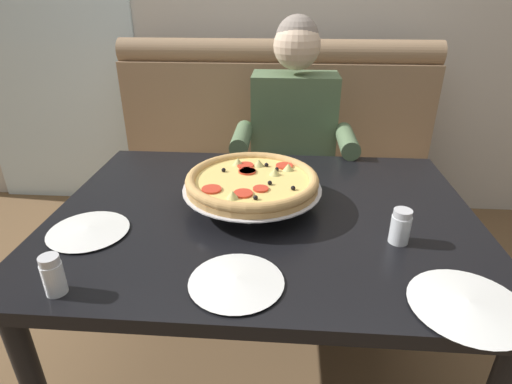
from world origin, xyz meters
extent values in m
plane|color=brown|center=(0.00, 0.00, 0.00)|extent=(16.00, 16.00, 0.00)
cube|color=#937556|center=(0.00, 0.84, 0.23)|extent=(1.77, 0.60, 0.46)
cube|color=#937556|center=(0.00, 1.23, 0.69)|extent=(1.77, 0.18, 0.65)
cylinder|color=#937556|center=(0.00, 1.23, 1.06)|extent=(1.77, 0.14, 0.14)
cube|color=black|center=(0.00, 0.00, 0.72)|extent=(1.32, 0.99, 0.04)
cylinder|color=black|center=(-0.59, 0.43, 0.35)|extent=(0.06, 0.06, 0.70)
cylinder|color=black|center=(0.59, 0.43, 0.35)|extent=(0.06, 0.06, 0.70)
cube|color=#2D3342|center=(0.10, 0.59, 0.54)|extent=(0.34, 0.40, 0.15)
cylinder|color=#2D3342|center=(0.00, 0.34, 0.23)|extent=(0.11, 0.11, 0.46)
cylinder|color=#2D3342|center=(0.20, 0.34, 0.23)|extent=(0.11, 0.11, 0.46)
cube|color=#56704C|center=(0.10, 0.81, 0.74)|extent=(0.40, 0.22, 0.56)
cylinder|color=#56704C|center=(-0.13, 0.59, 0.78)|extent=(0.08, 0.28, 0.08)
cylinder|color=#56704C|center=(0.33, 0.59, 0.78)|extent=(0.08, 0.28, 0.08)
sphere|color=beige|center=(0.10, 0.79, 1.15)|extent=(0.21, 0.21, 0.21)
sphere|color=gray|center=(0.10, 0.80, 1.18)|extent=(0.19, 0.19, 0.19)
cylinder|color=silver|center=(-0.04, -0.08, 0.77)|extent=(0.01, 0.01, 0.06)
cylinder|color=silver|center=(-0.14, 0.10, 0.77)|extent=(0.01, 0.01, 0.06)
cylinder|color=silver|center=(0.06, 0.10, 0.77)|extent=(0.01, 0.01, 0.06)
torus|color=silver|center=(-0.04, 0.04, 0.79)|extent=(0.24, 0.24, 0.01)
cylinder|color=silver|center=(-0.04, 0.04, 0.80)|extent=(0.44, 0.44, 0.00)
cylinder|color=tan|center=(-0.04, 0.04, 0.81)|extent=(0.42, 0.42, 0.02)
torus|color=tan|center=(-0.04, 0.04, 0.83)|extent=(0.42, 0.42, 0.03)
cylinder|color=#EFCC6B|center=(-0.04, 0.04, 0.83)|extent=(0.36, 0.36, 0.01)
cylinder|color=red|center=(-0.07, 0.14, 0.84)|extent=(0.06, 0.06, 0.01)
cylinder|color=red|center=(0.06, 0.15, 0.84)|extent=(0.06, 0.06, 0.01)
cylinder|color=red|center=(-0.06, 0.09, 0.84)|extent=(0.05, 0.05, 0.01)
cylinder|color=red|center=(-0.06, -0.07, 0.84)|extent=(0.06, 0.06, 0.01)
cylinder|color=red|center=(-0.15, -0.05, 0.84)|extent=(0.06, 0.06, 0.01)
cylinder|color=red|center=(-0.01, -0.04, 0.84)|extent=(0.05, 0.05, 0.01)
cylinder|color=red|center=(-0.06, 0.09, 0.84)|extent=(0.06, 0.06, 0.01)
sphere|color=black|center=(0.00, 0.14, 0.84)|extent=(0.01, 0.01, 0.01)
sphere|color=black|center=(-0.14, 0.09, 0.84)|extent=(0.01, 0.01, 0.01)
sphere|color=black|center=(0.09, -0.03, 0.84)|extent=(0.01, 0.01, 0.01)
sphere|color=black|center=(0.02, 0.00, 0.84)|extent=(0.01, 0.01, 0.01)
sphere|color=black|center=(-0.02, -0.10, 0.84)|extent=(0.01, 0.01, 0.01)
sphere|color=black|center=(0.04, 0.11, 0.84)|extent=(0.01, 0.01, 0.01)
cone|color=#CCC675|center=(0.03, 0.07, 0.84)|extent=(0.04, 0.04, 0.02)
cone|color=#CCC675|center=(0.07, 0.12, 0.84)|extent=(0.04, 0.04, 0.02)
cone|color=#CCC675|center=(-0.10, 0.15, 0.84)|extent=(0.04, 0.04, 0.02)
cone|color=#CCC675|center=(-0.08, -0.10, 0.84)|extent=(0.04, 0.04, 0.02)
cone|color=#CCC675|center=(-0.03, 0.14, 0.84)|extent=(0.04, 0.04, 0.02)
cylinder|color=white|center=(-0.45, -0.42, 0.78)|extent=(0.05, 0.05, 0.08)
cylinder|color=silver|center=(-0.45, -0.42, 0.76)|extent=(0.04, 0.04, 0.05)
cylinder|color=silver|center=(-0.45, -0.42, 0.83)|extent=(0.05, 0.05, 0.02)
cylinder|color=white|center=(0.38, -0.15, 0.78)|extent=(0.05, 0.05, 0.08)
cylinder|color=#A82D19|center=(0.38, -0.15, 0.76)|extent=(0.05, 0.05, 0.05)
cylinder|color=silver|center=(0.38, -0.15, 0.83)|extent=(0.05, 0.05, 0.02)
cylinder|color=white|center=(0.47, -0.40, 0.74)|extent=(0.18, 0.18, 0.01)
cone|color=white|center=(0.47, -0.40, 0.75)|extent=(0.26, 0.26, 0.01)
cylinder|color=white|center=(-0.50, -0.16, 0.74)|extent=(0.16, 0.16, 0.01)
cone|color=white|center=(-0.50, -0.16, 0.75)|extent=(0.23, 0.23, 0.01)
cylinder|color=white|center=(-0.04, -0.36, 0.74)|extent=(0.16, 0.16, 0.01)
cone|color=white|center=(-0.04, -0.36, 0.75)|extent=(0.23, 0.23, 0.01)
cylinder|color=black|center=(-1.54, 2.11, 0.22)|extent=(0.02, 0.02, 0.44)
cylinder|color=black|center=(-1.39, 1.89, 0.22)|extent=(0.02, 0.02, 0.44)
cylinder|color=black|center=(-1.32, 2.25, 0.22)|extent=(0.02, 0.02, 0.44)
cylinder|color=black|center=(-1.18, 2.04, 0.22)|extent=(0.02, 0.02, 0.44)
cylinder|color=black|center=(-1.36, 2.07, 0.45)|extent=(0.40, 0.40, 0.02)
cube|color=black|center=(-1.23, 2.16, 0.65)|extent=(0.20, 0.28, 0.42)
camera|label=1|loc=(0.06, -1.13, 1.37)|focal=28.66mm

